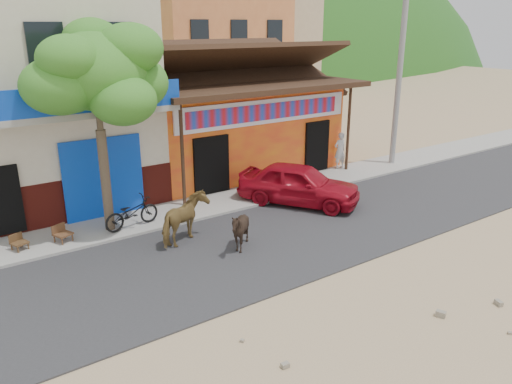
# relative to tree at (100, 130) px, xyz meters

# --- Properties ---
(ground) EXTENTS (120.00, 120.00, 0.00)m
(ground) POSITION_rel_tree_xyz_m (4.60, -5.80, -3.12)
(ground) COLOR #9E825B
(ground) RESTS_ON ground
(road) EXTENTS (60.00, 5.00, 0.04)m
(road) POSITION_rel_tree_xyz_m (4.60, -3.30, -3.10)
(road) COLOR #28282B
(road) RESTS_ON ground
(sidewalk) EXTENTS (60.00, 2.00, 0.12)m
(sidewalk) POSITION_rel_tree_xyz_m (4.60, 0.20, -3.06)
(sidewalk) COLOR gray
(sidewalk) RESTS_ON ground
(dance_club) EXTENTS (8.00, 6.00, 3.60)m
(dance_club) POSITION_rel_tree_xyz_m (6.60, 4.20, -1.32)
(dance_club) COLOR orange
(dance_club) RESTS_ON ground
(cafe_building) EXTENTS (7.00, 6.00, 7.00)m
(cafe_building) POSITION_rel_tree_xyz_m (-0.90, 4.20, 0.38)
(cafe_building) COLOR beige
(cafe_building) RESTS_ON ground
(apartment_front) EXTENTS (9.00, 9.00, 12.00)m
(apartment_front) POSITION_rel_tree_xyz_m (13.60, 18.20, 2.88)
(apartment_front) COLOR #CC723F
(apartment_front) RESTS_ON ground
(apartment_rear) EXTENTS (8.00, 8.00, 10.00)m
(apartment_rear) POSITION_rel_tree_xyz_m (22.60, 24.20, 1.88)
(apartment_rear) COLOR tan
(apartment_rear) RESTS_ON ground
(tree) EXTENTS (3.00, 3.00, 6.00)m
(tree) POSITION_rel_tree_xyz_m (0.00, 0.00, 0.00)
(tree) COLOR #2D721E
(tree) RESTS_ON sidewalk
(utility_pole) EXTENTS (0.24, 0.24, 8.00)m
(utility_pole) POSITION_rel_tree_xyz_m (12.80, 0.20, 1.00)
(utility_pole) COLOR gray
(utility_pole) RESTS_ON sidewalk
(cow_tan) EXTENTS (1.79, 1.45, 1.38)m
(cow_tan) POSITION_rel_tree_xyz_m (1.49, -2.00, -2.39)
(cow_tan) COLOR olive
(cow_tan) RESTS_ON road
(cow_dark) EXTENTS (1.07, 0.95, 1.16)m
(cow_dark) POSITION_rel_tree_xyz_m (2.48, -3.32, -2.50)
(cow_dark) COLOR black
(cow_dark) RESTS_ON road
(red_car) EXTENTS (3.66, 4.39, 1.41)m
(red_car) POSITION_rel_tree_xyz_m (6.19, -1.34, -2.37)
(red_car) COLOR #A20B1B
(red_car) RESTS_ON road
(scooter) EXTENTS (1.82, 0.86, 0.92)m
(scooter) POSITION_rel_tree_xyz_m (0.60, -0.27, -2.54)
(scooter) COLOR black
(scooter) RESTS_ON sidewalk
(pedestrian) EXTENTS (0.60, 0.43, 1.54)m
(pedestrian) POSITION_rel_tree_xyz_m (10.28, 0.90, -2.23)
(pedestrian) COLOR silver
(pedestrian) RESTS_ON sidewalk
(cafe_chair_left) EXTENTS (0.48, 0.48, 0.80)m
(cafe_chair_left) POSITION_rel_tree_xyz_m (-2.51, -0.03, -2.60)
(cafe_chair_left) COLOR #462917
(cafe_chair_left) RESTS_ON sidewalk
(cafe_chair_right) EXTENTS (0.56, 0.56, 0.91)m
(cafe_chair_right) POSITION_rel_tree_xyz_m (-1.40, -0.16, -2.54)
(cafe_chair_right) COLOR #462B17
(cafe_chair_right) RESTS_ON sidewalk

